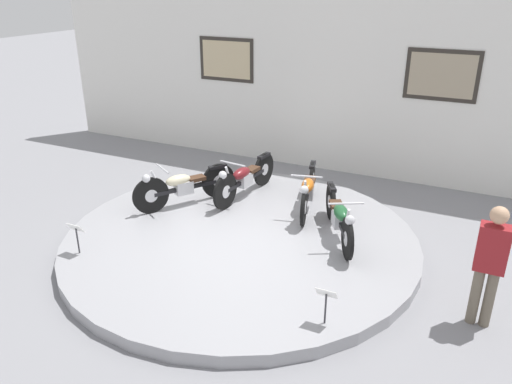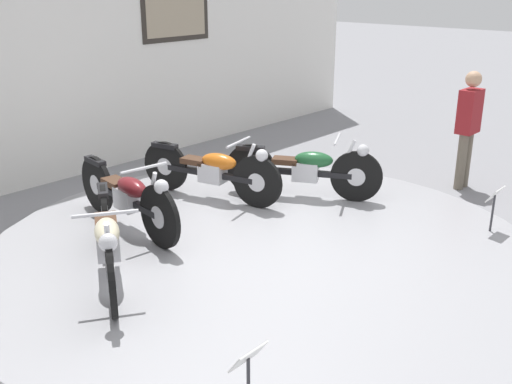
{
  "view_description": "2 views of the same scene",
  "coord_description": "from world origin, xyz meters",
  "px_view_note": "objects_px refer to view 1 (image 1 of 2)",
  "views": [
    {
      "loc": [
        3.35,
        -6.46,
        4.08
      ],
      "look_at": [
        0.17,
        0.22,
        0.9
      ],
      "focal_mm": 35.0,
      "sensor_mm": 36.0,
      "label": 1
    },
    {
      "loc": [
        -4.27,
        -3.73,
        2.84
      ],
      "look_at": [
        0.1,
        0.19,
        0.72
      ],
      "focal_mm": 42.0,
      "sensor_mm": 36.0,
      "label": 2
    }
  ],
  "objects_px": {
    "motorcycle_orange": "(308,189)",
    "motorcycle_green": "(339,216)",
    "motorcycle_maroon": "(244,177)",
    "info_placard_front_left": "(76,232)",
    "visitor_standing": "(490,260)",
    "info_placard_front_centre": "(326,298)",
    "motorcycle_cream": "(184,185)"
  },
  "relations": [
    {
      "from": "motorcycle_maroon",
      "to": "info_placard_front_left",
      "type": "distance_m",
      "value": 3.29
    },
    {
      "from": "motorcycle_orange",
      "to": "motorcycle_green",
      "type": "relative_size",
      "value": 1.1
    },
    {
      "from": "info_placard_front_centre",
      "to": "visitor_standing",
      "type": "xyz_separation_m",
      "value": [
        1.7,
        1.08,
        0.37
      ]
    },
    {
      "from": "info_placard_front_centre",
      "to": "motorcycle_maroon",
      "type": "bearing_deg",
      "value": 130.92
    },
    {
      "from": "info_placard_front_left",
      "to": "visitor_standing",
      "type": "distance_m",
      "value": 5.76
    },
    {
      "from": "motorcycle_cream",
      "to": "info_placard_front_centre",
      "type": "bearing_deg",
      "value": -32.44
    },
    {
      "from": "motorcycle_cream",
      "to": "visitor_standing",
      "type": "distance_m",
      "value": 5.28
    },
    {
      "from": "motorcycle_cream",
      "to": "info_placard_front_centre",
      "type": "xyz_separation_m",
      "value": [
        3.45,
        -2.19,
        -0.03
      ]
    },
    {
      "from": "info_placard_front_centre",
      "to": "motorcycle_green",
      "type": "bearing_deg",
      "value": 102.77
    },
    {
      "from": "motorcycle_cream",
      "to": "info_placard_front_left",
      "type": "relative_size",
      "value": 3.38
    },
    {
      "from": "motorcycle_green",
      "to": "info_placard_front_left",
      "type": "distance_m",
      "value": 4.08
    },
    {
      "from": "motorcycle_maroon",
      "to": "info_placard_front_left",
      "type": "bearing_deg",
      "value": -113.82
    },
    {
      "from": "motorcycle_maroon",
      "to": "visitor_standing",
      "type": "relative_size",
      "value": 1.22
    },
    {
      "from": "motorcycle_green",
      "to": "info_placard_front_left",
      "type": "height_order",
      "value": "motorcycle_green"
    },
    {
      "from": "info_placard_front_left",
      "to": "visitor_standing",
      "type": "xyz_separation_m",
      "value": [
        5.64,
        1.08,
        0.37
      ]
    },
    {
      "from": "info_placard_front_centre",
      "to": "info_placard_front_left",
      "type": "bearing_deg",
      "value": 180.0
    },
    {
      "from": "motorcycle_maroon",
      "to": "motorcycle_green",
      "type": "relative_size",
      "value": 1.13
    },
    {
      "from": "motorcycle_cream",
      "to": "motorcycle_orange",
      "type": "distance_m",
      "value": 2.28
    },
    {
      "from": "motorcycle_cream",
      "to": "visitor_standing",
      "type": "relative_size",
      "value": 1.05
    },
    {
      "from": "visitor_standing",
      "to": "info_placard_front_centre",
      "type": "bearing_deg",
      "value": -147.67
    },
    {
      "from": "motorcycle_orange",
      "to": "motorcycle_maroon",
      "type": "bearing_deg",
      "value": 179.97
    },
    {
      "from": "motorcycle_orange",
      "to": "visitor_standing",
      "type": "relative_size",
      "value": 1.19
    },
    {
      "from": "info_placard_front_centre",
      "to": "motorcycle_orange",
      "type": "bearing_deg",
      "value": 113.75
    },
    {
      "from": "motorcycle_cream",
      "to": "motorcycle_green",
      "type": "height_order",
      "value": "motorcycle_cream"
    },
    {
      "from": "motorcycle_cream",
      "to": "motorcycle_orange",
      "type": "height_order",
      "value": "motorcycle_cream"
    },
    {
      "from": "motorcycle_maroon",
      "to": "info_placard_front_left",
      "type": "relative_size",
      "value": 3.94
    },
    {
      "from": "motorcycle_green",
      "to": "visitor_standing",
      "type": "bearing_deg",
      "value": -26.83
    },
    {
      "from": "motorcycle_orange",
      "to": "info_placard_front_left",
      "type": "bearing_deg",
      "value": -130.98
    },
    {
      "from": "motorcycle_green",
      "to": "motorcycle_maroon",
      "type": "bearing_deg",
      "value": 158.71
    },
    {
      "from": "info_placard_front_left",
      "to": "motorcycle_maroon",
      "type": "bearing_deg",
      "value": 66.18
    },
    {
      "from": "motorcycle_orange",
      "to": "motorcycle_green",
      "type": "distance_m",
      "value": 1.17
    },
    {
      "from": "motorcycle_orange",
      "to": "motorcycle_green",
      "type": "bearing_deg",
      "value": -44.81
    }
  ]
}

